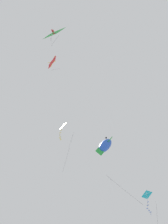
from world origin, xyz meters
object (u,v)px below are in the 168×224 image
kite_delta_mid_left (54,33)px  kite_diamond_low_drifter (147,196)px  kite_diamond_near_left (52,62)px  kite_diamond_highest (63,127)px  kite_fish_near_right (105,146)px

kite_delta_mid_left → kite_diamond_low_drifter: 19.42m
kite_delta_mid_left → kite_diamond_near_left: (3.29, -1.04, 0.15)m
kite_diamond_highest → kite_diamond_near_left: bearing=108.1°
kite_diamond_near_left → kite_diamond_highest: kite_diamond_near_left is taller
kite_diamond_highest → kite_fish_near_right: bearing=-160.9°
kite_fish_near_right → kite_delta_mid_left: kite_delta_mid_left is taller
kite_fish_near_right → kite_diamond_highest: 5.76m
kite_fish_near_right → kite_diamond_low_drifter: bearing=-62.0°
kite_delta_mid_left → kite_diamond_near_left: size_ratio=1.01×
kite_diamond_low_drifter → kite_fish_near_right: bearing=83.5°
kite_fish_near_right → kite_diamond_highest: bearing=48.1°
kite_fish_near_right → kite_diamond_highest: (2.58, 3.38, 3.89)m
kite_delta_mid_left → kite_diamond_highest: 9.64m
kite_delta_mid_left → kite_diamond_highest: size_ratio=0.63×
kite_diamond_low_drifter → kite_delta_mid_left: bearing=83.0°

